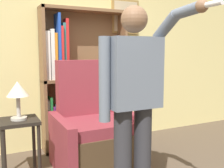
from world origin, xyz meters
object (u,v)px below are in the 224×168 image
at_px(table_lamp, 18,92).
at_px(armchair, 94,134).
at_px(bookcase, 74,83).
at_px(side_table, 20,133).
at_px(person_standing, 134,97).

bearing_deg(table_lamp, armchair, -1.40).
bearing_deg(bookcase, table_lamp, -140.63).
xyz_separation_m(armchair, side_table, (-0.83, 0.02, 0.12)).
relative_size(person_standing, table_lamp, 4.30).
bearing_deg(side_table, armchair, -1.40).
height_order(side_table, table_lamp, table_lamp).
bearing_deg(armchair, person_standing, -91.87).
bearing_deg(table_lamp, bookcase, 39.37).
distance_m(armchair, table_lamp, 1.00).
xyz_separation_m(bookcase, person_standing, (-0.02, -1.64, 0.07)).
xyz_separation_m(person_standing, table_lamp, (-0.80, 0.97, -0.04)).
distance_m(side_table, table_lamp, 0.43).
height_order(person_standing, side_table, person_standing).
bearing_deg(armchair, side_table, 178.60).
relative_size(bookcase, armchair, 1.54).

